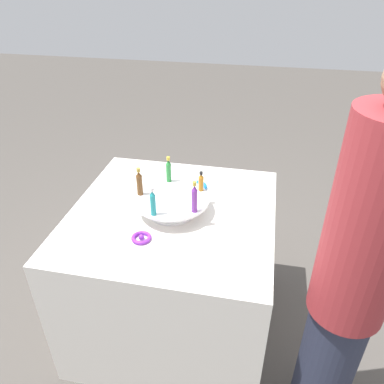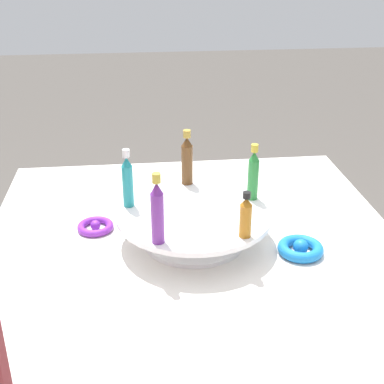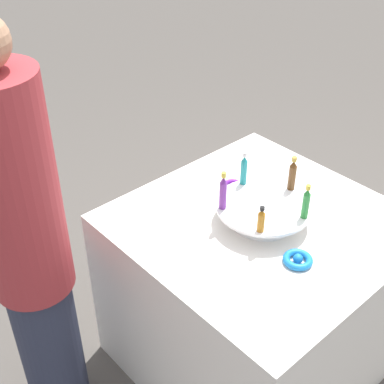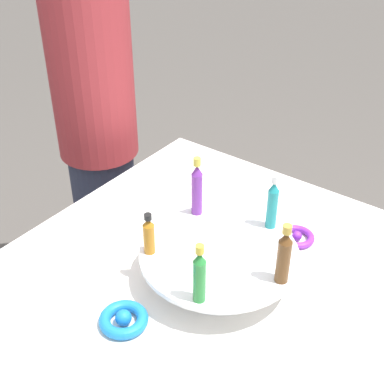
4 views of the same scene
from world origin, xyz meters
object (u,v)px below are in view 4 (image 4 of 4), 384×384
(bottle_amber, at_px, (149,235))
(bottle_purple, at_px, (197,188))
(ribbon_bow_blue, at_px, (124,319))
(display_stand, at_px, (219,261))
(person_figure, at_px, (96,115))
(ribbon_bow_purple, at_px, (297,237))
(bottle_brown, at_px, (285,255))
(bottle_teal, at_px, (272,204))
(bottle_green, at_px, (199,275))

(bottle_amber, bearing_deg, bottle_purple, 91.12)
(bottle_purple, xyz_separation_m, ribbon_bow_blue, (0.05, -0.31, -0.13))
(display_stand, bearing_deg, person_figure, 154.06)
(person_figure, bearing_deg, ribbon_bow_purple, 16.65)
(bottle_brown, relative_size, person_figure, 0.09)
(display_stand, height_order, person_figure, person_figure)
(display_stand, bearing_deg, bottle_teal, 73.12)
(bottle_purple, bearing_deg, ribbon_bow_blue, -81.66)
(person_figure, bearing_deg, bottle_brown, 4.09)
(bottle_purple, bearing_deg, bottle_brown, -16.88)
(bottle_purple, relative_size, bottle_amber, 1.51)
(bottle_brown, height_order, ribbon_bow_purple, bottle_brown)
(ribbon_bow_purple, bearing_deg, bottle_amber, -121.91)
(bottle_teal, height_order, person_figure, person_figure)
(bottle_teal, height_order, bottle_amber, bottle_teal)
(bottle_amber, relative_size, ribbon_bow_purple, 1.16)
(ribbon_bow_blue, distance_m, person_figure, 0.88)
(bottle_amber, xyz_separation_m, person_figure, (-0.61, 0.45, -0.07))
(bottle_brown, relative_size, bottle_amber, 1.38)
(bottle_brown, xyz_separation_m, bottle_teal, (-0.11, 0.14, -0.00))
(bottle_purple, relative_size, bottle_green, 1.12)
(bottle_amber, height_order, person_figure, person_figure)
(bottle_teal, bearing_deg, bottle_purple, -160.88)
(display_stand, distance_m, bottle_amber, 0.17)
(display_stand, bearing_deg, bottle_brown, 1.12)
(bottle_brown, xyz_separation_m, bottle_amber, (-0.27, -0.09, -0.02))
(ribbon_bow_blue, bearing_deg, bottle_green, 33.60)
(display_stand, xyz_separation_m, bottle_brown, (0.15, 0.00, 0.09))
(bottle_green, relative_size, person_figure, 0.08)
(bottle_amber, relative_size, ribbon_bow_blue, 0.99)
(ribbon_bow_blue, bearing_deg, ribbon_bow_purple, 71.09)
(bottle_purple, height_order, bottle_green, bottle_purple)
(display_stand, relative_size, person_figure, 0.22)
(display_stand, distance_m, bottle_brown, 0.17)
(bottle_teal, bearing_deg, bottle_brown, -52.88)
(display_stand, xyz_separation_m, bottle_teal, (0.04, 0.14, 0.09))
(bottle_amber, bearing_deg, person_figure, 144.00)
(display_stand, xyz_separation_m, bottle_amber, (-0.12, -0.09, 0.07))
(bottle_teal, xyz_separation_m, ribbon_bow_purple, (0.03, 0.08, -0.13))
(bottle_brown, distance_m, bottle_purple, 0.28)
(bottle_teal, distance_m, ribbon_bow_blue, 0.41)
(ribbon_bow_purple, xyz_separation_m, person_figure, (-0.81, 0.13, 0.04))
(bottle_brown, distance_m, ribbon_bow_blue, 0.34)
(ribbon_bow_blue, bearing_deg, person_figure, 138.50)
(display_stand, bearing_deg, ribbon_bow_blue, -108.91)
(bottle_brown, bearing_deg, person_figure, 158.15)
(bottle_amber, bearing_deg, bottle_brown, 19.12)
(bottle_purple, xyz_separation_m, bottle_amber, (0.00, -0.17, -0.02))
(display_stand, height_order, bottle_teal, bottle_teal)
(display_stand, distance_m, person_figure, 0.81)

